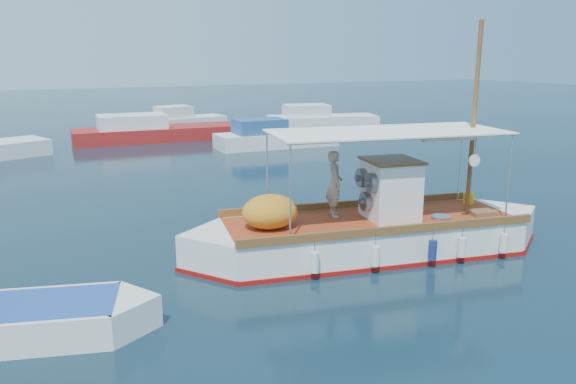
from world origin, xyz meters
name	(u,v)px	position (x,y,z in m)	size (l,w,h in m)	color
ground	(332,248)	(0.00, 0.00, 0.00)	(160.00, 160.00, 0.00)	black
fishing_caique	(369,233)	(0.69, -0.70, 0.54)	(9.85, 3.93, 6.09)	white
bg_boat_n	(152,132)	(-0.11, 21.58, 0.49)	(9.91, 3.27, 1.80)	maroon
bg_boat_ne	(273,138)	(5.48, 16.26, 0.49)	(6.87, 2.39, 1.80)	silver
bg_boat_e	(319,120)	(12.08, 23.06, 0.49)	(8.18, 4.33, 1.80)	silver
bg_boat_far_n	(183,121)	(3.02, 26.32, 0.49)	(5.92, 3.00, 1.80)	silver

